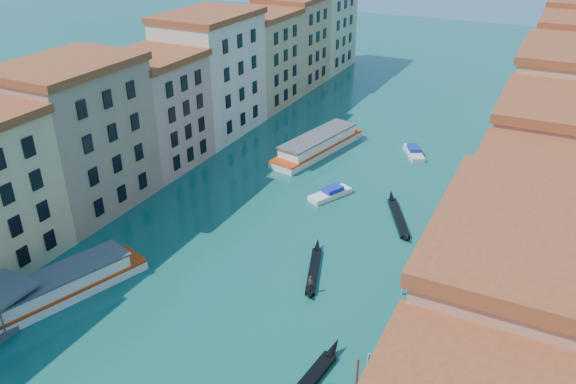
% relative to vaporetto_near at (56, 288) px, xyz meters
% --- Properties ---
extents(left_bank_palazzos, '(12.80, 128.40, 21.00)m').
position_rel_vaporetto_near_xyz_m(left_bank_palazzos, '(-12.00, 42.53, 8.41)').
color(left_bank_palazzos, beige).
rests_on(left_bank_palazzos, ground).
extents(right_bank_palazzos, '(12.80, 128.40, 21.00)m').
position_rel_vaporetto_near_xyz_m(right_bank_palazzos, '(44.00, 42.85, 8.45)').
color(right_bank_palazzos, brown).
rests_on(right_bank_palazzos, ground).
extents(quay, '(4.00, 140.00, 1.00)m').
position_rel_vaporetto_near_xyz_m(quay, '(36.00, 42.85, -0.80)').
color(quay, '#A29682').
rests_on(quay, ground).
extents(mooring_poles_right, '(1.44, 54.24, 3.20)m').
position_rel_vaporetto_near_xyz_m(mooring_poles_right, '(33.10, 6.65, 0.00)').
color(mooring_poles_right, '#542F1D').
rests_on(mooring_poles_right, ground).
extents(vaporetto_near, '(10.37, 19.78, 2.88)m').
position_rel_vaporetto_near_xyz_m(vaporetto_near, '(0.00, 0.00, 0.00)').
color(vaporetto_near, white).
rests_on(vaporetto_near, ground).
extents(vaporetto_far, '(8.74, 21.01, 3.05)m').
position_rel_vaporetto_near_xyz_m(vaporetto_far, '(8.98, 48.10, 0.07)').
color(vaporetto_far, silver).
rests_on(vaporetto_far, ground).
extents(gondola_fore, '(4.51, 11.14, 2.29)m').
position_rel_vaporetto_near_xyz_m(gondola_fore, '(22.39, 16.31, -0.91)').
color(gondola_fore, black).
rests_on(gondola_fore, ground).
extents(gondola_far, '(6.71, 11.95, 1.83)m').
position_rel_vaporetto_near_xyz_m(gondola_far, '(27.43, 32.36, -0.92)').
color(gondola_far, black).
rests_on(gondola_far, ground).
extents(motorboat_mid, '(4.77, 6.86, 1.37)m').
position_rel_vaporetto_near_xyz_m(motorboat_mid, '(17.07, 34.16, -0.76)').
color(motorboat_mid, white).
rests_on(motorboat_mid, ground).
extents(motorboat_far, '(4.95, 6.72, 1.35)m').
position_rel_vaporetto_near_xyz_m(motorboat_far, '(23.70, 54.01, -0.77)').
color(motorboat_far, silver).
rests_on(motorboat_far, ground).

